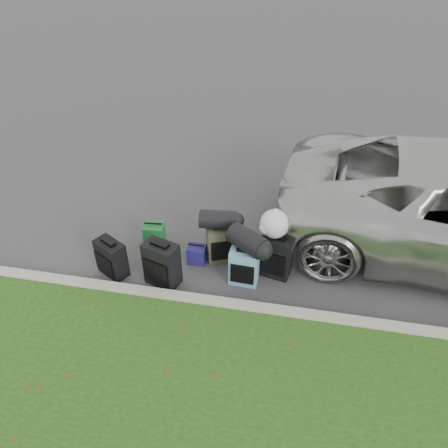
% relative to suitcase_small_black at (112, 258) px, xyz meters
% --- Properties ---
extents(ground, '(120.00, 120.00, 0.00)m').
position_rel_suitcase_small_black_xyz_m(ground, '(1.64, 0.58, -0.29)').
color(ground, '#383535').
rests_on(ground, ground).
extents(curb, '(120.00, 0.18, 0.15)m').
position_rel_suitcase_small_black_xyz_m(curb, '(1.64, -0.42, -0.21)').
color(curb, '#9E937F').
rests_on(curb, ground).
extents(suitcase_small_black, '(0.52, 0.45, 0.57)m').
position_rel_suitcase_small_black_xyz_m(suitcase_small_black, '(0.00, 0.00, 0.00)').
color(suitcase_small_black, black).
rests_on(suitcase_small_black, ground).
extents(suitcase_large_black_left, '(0.55, 0.42, 0.69)m').
position_rel_suitcase_small_black_xyz_m(suitcase_large_black_left, '(0.79, -0.05, 0.06)').
color(suitcase_large_black_left, black).
rests_on(suitcase_large_black_left, ground).
extents(suitcase_olive, '(0.51, 0.42, 0.60)m').
position_rel_suitcase_small_black_xyz_m(suitcase_olive, '(1.52, 0.63, 0.01)').
color(suitcase_olive, '#363521').
rests_on(suitcase_olive, ground).
extents(suitcase_teal, '(0.42, 0.26, 0.59)m').
position_rel_suitcase_small_black_xyz_m(suitcase_teal, '(1.95, 0.17, 0.01)').
color(suitcase_teal, teal).
rests_on(suitcase_teal, ground).
extents(suitcase_large_black_right, '(0.50, 0.36, 0.67)m').
position_rel_suitcase_small_black_xyz_m(suitcase_large_black_right, '(2.38, 0.43, 0.05)').
color(suitcase_large_black_right, black).
rests_on(suitcase_large_black_right, ground).
extents(tote_green, '(0.34, 0.29, 0.36)m').
position_rel_suitcase_small_black_xyz_m(tote_green, '(0.39, 0.78, -0.11)').
color(tote_green, '#17692A').
rests_on(tote_green, ground).
extents(tote_navy, '(0.27, 0.22, 0.29)m').
position_rel_suitcase_small_black_xyz_m(tote_navy, '(1.17, 0.47, -0.14)').
color(tote_navy, navy).
rests_on(tote_navy, ground).
extents(duffel_left, '(0.55, 0.33, 0.28)m').
position_rel_suitcase_small_black_xyz_m(duffel_left, '(1.47, 0.62, 0.45)').
color(duffel_left, black).
rests_on(duffel_left, suitcase_olive).
extents(duffel_right, '(0.63, 0.57, 0.31)m').
position_rel_suitcase_small_black_xyz_m(duffel_right, '(1.97, 0.22, 0.45)').
color(duffel_right, black).
rests_on(duffel_right, suitcase_teal).
extents(trash_bag, '(0.41, 0.41, 0.41)m').
position_rel_suitcase_small_black_xyz_m(trash_bag, '(2.31, 0.49, 0.59)').
color(trash_bag, silver).
rests_on(trash_bag, suitcase_large_black_right).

